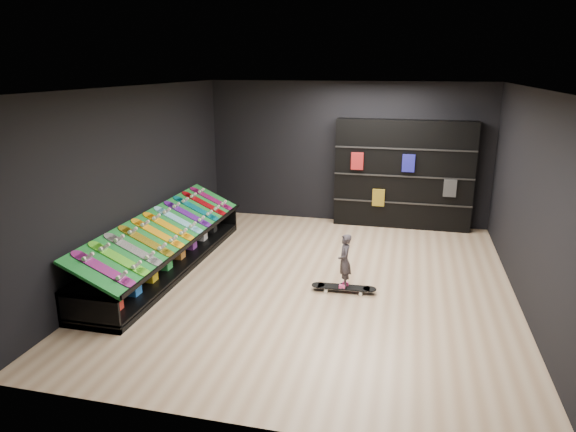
% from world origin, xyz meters
% --- Properties ---
extents(floor, '(6.00, 7.00, 0.01)m').
position_xyz_m(floor, '(0.00, 0.00, 0.00)').
color(floor, tan).
rests_on(floor, ground).
extents(ceiling, '(6.00, 7.00, 0.01)m').
position_xyz_m(ceiling, '(0.00, 0.00, 3.00)').
color(ceiling, white).
rests_on(ceiling, ground).
extents(wall_back, '(6.00, 0.02, 3.00)m').
position_xyz_m(wall_back, '(0.00, 3.50, 1.50)').
color(wall_back, black).
rests_on(wall_back, ground).
extents(wall_front, '(6.00, 0.02, 3.00)m').
position_xyz_m(wall_front, '(0.00, -3.50, 1.50)').
color(wall_front, black).
rests_on(wall_front, ground).
extents(wall_left, '(0.02, 7.00, 3.00)m').
position_xyz_m(wall_left, '(-3.00, 0.00, 1.50)').
color(wall_left, black).
rests_on(wall_left, ground).
extents(wall_right, '(0.02, 7.00, 3.00)m').
position_xyz_m(wall_right, '(3.00, 0.00, 1.50)').
color(wall_right, black).
rests_on(wall_right, ground).
extents(display_rack, '(0.90, 4.50, 0.50)m').
position_xyz_m(display_rack, '(-2.55, 0.00, 0.25)').
color(display_rack, black).
rests_on(display_rack, ground).
extents(turf_ramp, '(0.92, 4.50, 0.46)m').
position_xyz_m(turf_ramp, '(-2.50, 0.00, 0.71)').
color(turf_ramp, '#0F601F').
rests_on(turf_ramp, display_rack).
extents(back_shelving, '(2.81, 0.33, 2.25)m').
position_xyz_m(back_shelving, '(1.21, 3.32, 1.13)').
color(back_shelving, black).
rests_on(back_shelving, ground).
extents(floor_skateboard, '(0.99, 0.27, 0.09)m').
position_xyz_m(floor_skateboard, '(0.48, -0.27, 0.05)').
color(floor_skateboard, black).
rests_on(floor_skateboard, ground).
extents(child, '(0.17, 0.21, 0.50)m').
position_xyz_m(child, '(0.48, -0.27, 0.34)').
color(child, black).
rests_on(child, floor_skateboard).
extents(display_board_0, '(0.93, 0.22, 0.50)m').
position_xyz_m(display_board_0, '(-2.49, -1.90, 0.74)').
color(display_board_0, '#2626BF').
rests_on(display_board_0, turf_ramp).
extents(display_board_1, '(0.93, 0.22, 0.50)m').
position_xyz_m(display_board_1, '(-2.49, -1.52, 0.74)').
color(display_board_1, green).
rests_on(display_board_1, turf_ramp).
extents(display_board_2, '(0.93, 0.22, 0.50)m').
position_xyz_m(display_board_2, '(-2.49, -1.14, 0.74)').
color(display_board_2, black).
rests_on(display_board_2, turf_ramp).
extents(display_board_3, '(0.93, 0.22, 0.50)m').
position_xyz_m(display_board_3, '(-2.49, -0.76, 0.74)').
color(display_board_3, yellow).
rests_on(display_board_3, turf_ramp).
extents(display_board_4, '(0.93, 0.22, 0.50)m').
position_xyz_m(display_board_4, '(-2.49, -0.38, 0.74)').
color(display_board_4, orange).
rests_on(display_board_4, turf_ramp).
extents(display_board_5, '(0.93, 0.22, 0.50)m').
position_xyz_m(display_board_5, '(-2.49, 0.00, 0.74)').
color(display_board_5, yellow).
rests_on(display_board_5, turf_ramp).
extents(display_board_6, '(0.93, 0.22, 0.50)m').
position_xyz_m(display_board_6, '(-2.49, 0.38, 0.74)').
color(display_board_6, '#0CB2E5').
rests_on(display_board_6, turf_ramp).
extents(display_board_7, '(0.93, 0.22, 0.50)m').
position_xyz_m(display_board_7, '(-2.49, 0.76, 0.74)').
color(display_board_7, purple).
rests_on(display_board_7, turf_ramp).
extents(display_board_8, '(0.93, 0.22, 0.50)m').
position_xyz_m(display_board_8, '(-2.49, 1.14, 0.74)').
color(display_board_8, '#0C8C99').
rests_on(display_board_8, turf_ramp).
extents(display_board_9, '(0.93, 0.22, 0.50)m').
position_xyz_m(display_board_9, '(-2.49, 1.52, 0.74)').
color(display_board_9, red).
rests_on(display_board_9, turf_ramp).
extents(display_board_10, '(0.93, 0.22, 0.50)m').
position_xyz_m(display_board_10, '(-2.49, 1.90, 0.74)').
color(display_board_10, '#E5198C').
rests_on(display_board_10, turf_ramp).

